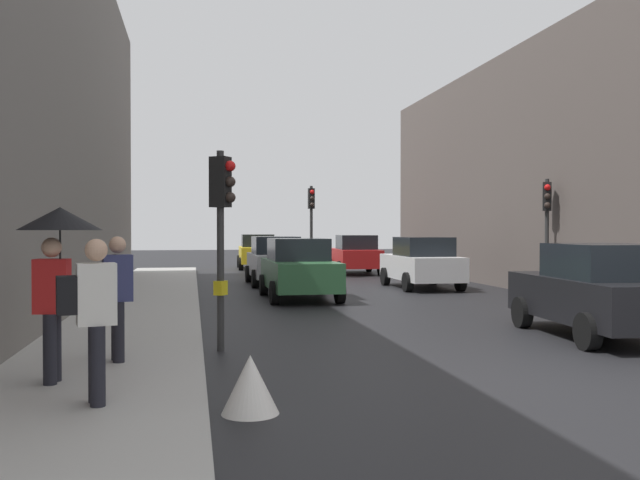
# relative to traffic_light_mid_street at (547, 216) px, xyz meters

# --- Properties ---
(ground_plane) EXTENTS (120.00, 120.00, 0.00)m
(ground_plane) POSITION_rel_traffic_light_mid_street_xyz_m (-4.88, -10.40, -2.42)
(ground_plane) COLOR black
(sidewalk_kerb) EXTENTS (2.77, 40.00, 0.16)m
(sidewalk_kerb) POSITION_rel_traffic_light_mid_street_xyz_m (-11.46, -4.40, -2.34)
(sidewalk_kerb) COLOR #A8A5A0
(sidewalk_kerb) RESTS_ON ground
(traffic_light_mid_street) EXTENTS (0.34, 0.45, 3.51)m
(traffic_light_mid_street) POSITION_rel_traffic_light_mid_street_xyz_m (0.00, 0.00, 0.00)
(traffic_light_mid_street) COLOR #2D2D2D
(traffic_light_mid_street) RESTS_ON ground
(traffic_light_far_median) EXTENTS (0.25, 0.43, 3.82)m
(traffic_light_far_median) POSITION_rel_traffic_light_mid_street_xyz_m (-5.39, 9.42, 0.21)
(traffic_light_far_median) COLOR #2D2D2D
(traffic_light_far_median) RESTS_ON ground
(traffic_light_near_right) EXTENTS (0.44, 0.38, 3.34)m
(traffic_light_near_right) POSITION_rel_traffic_light_mid_street_xyz_m (-9.75, -7.11, -0.12)
(traffic_light_near_right) COLOR #2D2D2D
(traffic_light_near_right) RESTS_ON ground
(car_yellow_taxi) EXTENTS (2.13, 4.26, 1.76)m
(car_yellow_taxi) POSITION_rel_traffic_light_mid_street_xyz_m (-6.94, 16.77, -1.54)
(car_yellow_taxi) COLOR yellow
(car_yellow_taxi) RESTS_ON ground
(car_red_sedan) EXTENTS (2.21, 4.30, 1.76)m
(car_red_sedan) POSITION_rel_traffic_light_mid_street_xyz_m (-2.91, 11.99, -1.54)
(car_red_sedan) COLOR red
(car_red_sedan) RESTS_ON ground
(car_dark_suv) EXTENTS (2.24, 4.31, 1.76)m
(car_dark_suv) POSITION_rel_traffic_light_mid_street_xyz_m (-2.75, -6.99, -1.54)
(car_dark_suv) COLOR black
(car_dark_suv) RESTS_ON ground
(car_white_compact) EXTENTS (2.04, 4.21, 1.76)m
(car_white_compact) POSITION_rel_traffic_light_mid_street_xyz_m (-2.49, 3.95, -1.54)
(car_white_compact) COLOR silver
(car_white_compact) RESTS_ON ground
(car_silver_hatchback) EXTENTS (2.04, 4.21, 1.76)m
(car_silver_hatchback) POSITION_rel_traffic_light_mid_street_xyz_m (-7.22, 6.49, -1.54)
(car_silver_hatchback) COLOR #BCBCC1
(car_silver_hatchback) RESTS_ON ground
(car_green_estate) EXTENTS (2.04, 4.21, 1.76)m
(car_green_estate) POSITION_rel_traffic_light_mid_street_xyz_m (-7.18, 1.14, -1.54)
(car_green_estate) COLOR #2D6038
(car_green_estate) RESTS_ON ground
(pedestrian_with_umbrella) EXTENTS (1.00, 1.00, 2.14)m
(pedestrian_with_umbrella) POSITION_rel_traffic_light_mid_street_xyz_m (-11.85, -9.90, -0.58)
(pedestrian_with_umbrella) COLOR black
(pedestrian_with_umbrella) RESTS_ON sidewalk_kerb
(pedestrian_with_grey_backpack) EXTENTS (0.64, 0.40, 1.77)m
(pedestrian_with_grey_backpack) POSITION_rel_traffic_light_mid_street_xyz_m (-11.32, -8.62, -1.26)
(pedestrian_with_grey_backpack) COLOR black
(pedestrian_with_grey_backpack) RESTS_ON sidewalk_kerb
(pedestrian_with_black_backpack) EXTENTS (0.65, 0.40, 1.77)m
(pedestrian_with_black_backpack) POSITION_rel_traffic_light_mid_street_xyz_m (-11.29, -11.07, -1.26)
(pedestrian_with_black_backpack) COLOR black
(pedestrian_with_black_backpack) RESTS_ON sidewalk_kerb
(warning_sign_triangle) EXTENTS (0.64, 0.64, 0.65)m
(warning_sign_triangle) POSITION_rel_traffic_light_mid_street_xyz_m (-9.61, -11.15, -2.10)
(warning_sign_triangle) COLOR silver
(warning_sign_triangle) RESTS_ON ground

